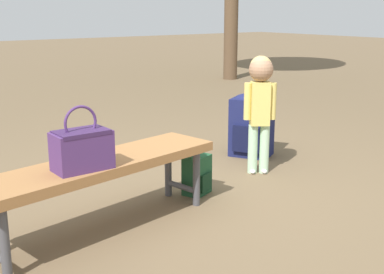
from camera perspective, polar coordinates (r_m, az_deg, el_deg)
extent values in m
plane|color=brown|center=(3.77, 1.66, -6.58)|extent=(40.00, 40.00, 0.00)
cube|color=#9E6B3D|center=(3.12, -10.21, -3.10)|extent=(1.64, 0.67, 0.06)
cylinder|color=#47474C|center=(3.72, -2.68, -3.69)|extent=(0.05, 0.05, 0.39)
cylinder|color=#47474C|center=(3.53, 0.50, -4.65)|extent=(0.05, 0.05, 0.39)
cylinder|color=#47474C|center=(2.75, -20.18, -11.20)|extent=(0.05, 0.05, 0.39)
cylinder|color=#47474C|center=(3.65, -1.12, -5.57)|extent=(0.09, 0.28, 0.04)
cube|color=#4C2D66|center=(2.92, -12.18, -1.50)|extent=(0.32, 0.18, 0.22)
cube|color=#39224C|center=(2.89, -12.28, 0.51)|extent=(0.29, 0.19, 0.02)
torus|color=#4C2D66|center=(2.88, -12.34, 1.57)|extent=(0.20, 0.02, 0.20)
cylinder|color=#B2D8B2|center=(4.27, 8.08, -1.31)|extent=(0.08, 0.08, 0.41)
cylinder|color=#B2D8B2|center=(4.25, 6.79, -1.33)|extent=(0.08, 0.08, 0.41)
ellipsoid|color=white|center=(4.30, 8.04, -3.76)|extent=(0.09, 0.10, 0.04)
ellipsoid|color=white|center=(4.29, 6.76, -3.79)|extent=(0.09, 0.10, 0.04)
cube|color=#E5CC66|center=(4.18, 7.60, 3.74)|extent=(0.20, 0.19, 0.35)
cylinder|color=#E5CC66|center=(4.19, 8.99, 3.97)|extent=(0.06, 0.06, 0.30)
cylinder|color=#E5CC66|center=(4.16, 6.22, 3.98)|extent=(0.06, 0.06, 0.30)
sphere|color=#A57A5B|center=(4.14, 7.73, 7.48)|extent=(0.20, 0.20, 0.20)
sphere|color=tan|center=(4.14, 7.71, 7.76)|extent=(0.18, 0.18, 0.18)
cube|color=#191E4C|center=(4.75, 6.68, 1.10)|extent=(0.41, 0.45, 0.54)
ellipsoid|color=#191E4C|center=(4.70, 6.77, 4.14)|extent=(0.39, 0.43, 0.12)
cube|color=black|center=(4.63, 6.09, -0.26)|extent=(0.16, 0.24, 0.24)
cube|color=black|center=(4.87, 8.11, 1.36)|extent=(0.05, 0.07, 0.46)
cube|color=black|center=(4.91, 6.27, 1.54)|extent=(0.05, 0.07, 0.46)
torus|color=#B2B2B7|center=(4.69, 6.78, 4.73)|extent=(0.08, 0.06, 0.09)
cube|color=#1E4C2D|center=(3.76, 0.55, -4.23)|extent=(0.24, 0.21, 0.29)
ellipsoid|color=#1E4C2D|center=(3.72, 0.55, -2.19)|extent=(0.23, 0.20, 0.07)
cube|color=#13311D|center=(3.74, 1.64, -5.07)|extent=(0.14, 0.07, 0.13)
cube|color=#13311D|center=(3.84, -0.13, -3.85)|extent=(0.04, 0.02, 0.25)
cube|color=#13311D|center=(3.77, -0.84, -4.21)|extent=(0.04, 0.02, 0.25)
torus|color=#B2B2B7|center=(3.72, 0.55, -1.80)|extent=(0.03, 0.05, 0.05)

